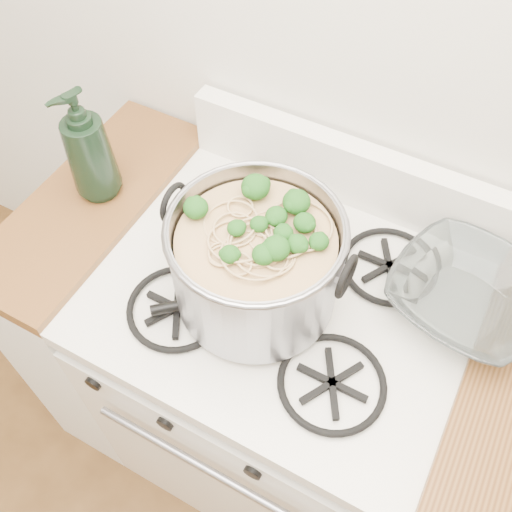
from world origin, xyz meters
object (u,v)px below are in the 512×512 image
(glass_bowl, at_px, (463,300))
(bottle, at_px, (87,145))
(spatula, at_px, (277,286))
(gas_range, at_px, (278,382))
(stock_pot, at_px, (256,263))

(glass_bowl, bearing_deg, bottle, -173.83)
(spatula, xyz_separation_m, bottle, (-0.48, 0.05, 0.12))
(gas_range, distance_m, stock_pot, 0.60)
(stock_pot, xyz_separation_m, bottle, (-0.45, 0.08, 0.03))
(stock_pot, bearing_deg, spatula, 40.89)
(gas_range, xyz_separation_m, spatula, (-0.01, -0.02, 0.50))
(stock_pot, distance_m, spatula, 0.10)
(spatula, distance_m, glass_bowl, 0.37)
(gas_range, distance_m, glass_bowl, 0.61)
(spatula, height_order, glass_bowl, glass_bowl)
(bottle, bearing_deg, gas_range, 15.50)
(spatula, bearing_deg, bottle, -137.69)
(gas_range, relative_size, bottle, 3.33)
(spatula, height_order, bottle, bottle)
(gas_range, height_order, spatula, spatula)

